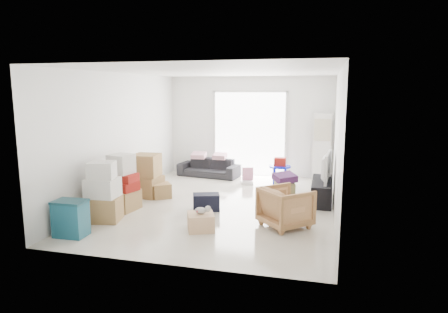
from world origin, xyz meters
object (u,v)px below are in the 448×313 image
object	(u,v)px
television	(322,177)
ottoman	(284,191)
storage_bins	(71,218)
wood_crate	(201,222)
tv_console	(322,191)
armchair	(286,205)
sofa	(209,165)
kids_table	(280,165)
ac_tower	(322,148)

from	to	relation	value
television	ottoman	xyz separation A→B (m)	(-0.78, -0.05, -0.33)
storage_bins	wood_crate	distance (m)	2.11
tv_console	wood_crate	size ratio (longest dim) A/B	3.15
television	armchair	size ratio (longest dim) A/B	1.36
armchair	television	bearing A→B (deg)	-61.69
storage_bins	wood_crate	world-z (taller)	storage_bins
tv_console	wood_crate	distance (m)	3.02
tv_console	sofa	xyz separation A→B (m)	(-3.03, 1.79, 0.10)
tv_console	ottoman	world-z (taller)	tv_console
sofa	kids_table	distance (m)	2.03
ac_tower	sofa	bearing A→B (deg)	-177.11
armchair	storage_bins	size ratio (longest dim) A/B	1.29
sofa	armchair	distance (m)	4.32
tv_console	kids_table	xyz separation A→B (m)	(-1.05, 1.36, 0.25)
ottoman	kids_table	world-z (taller)	kids_table
ottoman	kids_table	distance (m)	1.47
storage_bins	sofa	bearing A→B (deg)	79.85
armchair	storage_bins	distance (m)	3.57
tv_console	ottoman	xyz separation A→B (m)	(-0.78, -0.05, -0.04)
ac_tower	sofa	xyz separation A→B (m)	(-2.98, -0.15, -0.55)
tv_console	armchair	world-z (taller)	armchair
armchair	wood_crate	distance (m)	1.48
ottoman	wood_crate	distance (m)	2.54
armchair	storage_bins	world-z (taller)	armchair
ottoman	kids_table	size ratio (longest dim) A/B	0.57
kids_table	storage_bins	bearing A→B (deg)	-122.65
tv_console	television	bearing A→B (deg)	0.00
tv_console	kids_table	distance (m)	1.74
ac_tower	ottoman	world-z (taller)	ac_tower
tv_console	ottoman	bearing A→B (deg)	-176.05
television	sofa	distance (m)	3.52
ac_tower	storage_bins	size ratio (longest dim) A/B	2.94
sofa	ottoman	bearing A→B (deg)	-30.76
ottoman	tv_console	bearing A→B (deg)	3.95
armchair	ottoman	bearing A→B (deg)	-37.05
storage_bins	armchair	bearing A→B (deg)	21.63
television	storage_bins	xyz separation A→B (m)	(-3.90, -3.09, -0.22)
television	wood_crate	xyz separation A→B (m)	(-1.95, -2.30, -0.38)
sofa	wood_crate	xyz separation A→B (m)	(1.08, -4.09, -0.18)
kids_table	wood_crate	xyz separation A→B (m)	(-0.90, -3.67, -0.34)
tv_console	ottoman	distance (m)	0.78
tv_console	sofa	size ratio (longest dim) A/B	0.82
wood_crate	television	bearing A→B (deg)	49.78
storage_bins	ottoman	size ratio (longest dim) A/B	1.55
television	kids_table	bearing A→B (deg)	42.17
ottoman	wood_crate	xyz separation A→B (m)	(-1.17, -2.25, -0.05)
storage_bins	ottoman	world-z (taller)	storage_bins
armchair	storage_bins	xyz separation A→B (m)	(-3.32, -1.32, -0.09)
television	tv_console	bearing A→B (deg)	0.00
ac_tower	wood_crate	bearing A→B (deg)	-114.12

